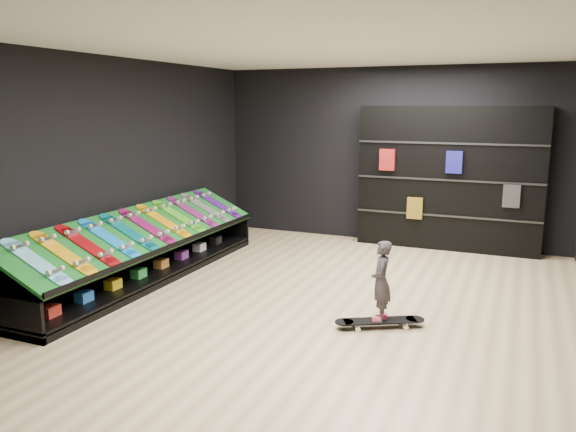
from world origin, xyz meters
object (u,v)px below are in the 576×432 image
at_px(floor_skateboard, 380,324).
at_px(display_rack, 145,261).
at_px(back_shelving, 449,179).
at_px(child, 381,296).

bearing_deg(floor_skateboard, display_rack, 143.11).
bearing_deg(floor_skateboard, back_shelving, 58.28).
bearing_deg(display_rack, child, -7.91).
height_order(back_shelving, floor_skateboard, back_shelving).
relative_size(floor_skateboard, child, 1.87).
xyz_separation_m(display_rack, child, (3.41, -0.47, 0.10)).
distance_m(back_shelving, floor_skateboard, 3.96).
relative_size(display_rack, child, 8.57).
relative_size(display_rack, back_shelving, 1.53).
height_order(display_rack, floor_skateboard, display_rack).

